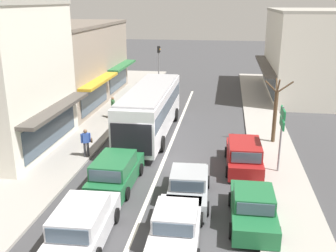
{
  "coord_description": "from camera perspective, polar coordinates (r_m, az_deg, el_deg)",
  "views": [
    {
      "loc": [
        3.33,
        -20.22,
        8.69
      ],
      "look_at": [
        -0.16,
        2.78,
        1.2
      ],
      "focal_mm": 42.0,
      "sensor_mm": 36.0,
      "label": 1
    }
  ],
  "objects": [
    {
      "name": "kerb_right",
      "position": [
        27.76,
        14.13,
        -0.83
      ],
      "size": [
        2.8,
        44.0,
        0.12
      ],
      "primitive_type": "cube",
      "color": "#A39E96",
      "rests_on": "ground"
    },
    {
      "name": "sedan_queue_gap_filler",
      "position": [
        17.92,
        2.98,
        -8.79
      ],
      "size": [
        2.04,
        4.27,
        1.47
      ],
      "color": "#9EA3A8",
      "rests_on": "ground"
    },
    {
      "name": "sedan_behind_bus_near",
      "position": [
        15.03,
        1.16,
        -14.44
      ],
      "size": [
        1.96,
        4.23,
        1.47
      ],
      "color": "silver",
      "rests_on": "ground"
    },
    {
      "name": "directional_road_sign",
      "position": [
        20.67,
        16.22,
        0.28
      ],
      "size": [
        0.1,
        1.4,
        3.6
      ],
      "color": "gray",
      "rests_on": "ground"
    },
    {
      "name": "pedestrian_browsing_midblock",
      "position": [
        29.87,
        -7.98,
        2.89
      ],
      "size": [
        0.48,
        0.62,
        1.63
      ],
      "color": "#232838",
      "rests_on": "sidewalk_left"
    },
    {
      "name": "ground_plane",
      "position": [
        22.26,
        -0.66,
        -5.13
      ],
      "size": [
        140.0,
        140.0,
        0.0
      ],
      "primitive_type": "plane",
      "color": "#3F3F42"
    },
    {
      "name": "building_right_far",
      "position": [
        39.78,
        20.71,
        9.87
      ],
      "size": [
        9.36,
        13.76,
        7.89
      ],
      "color": "silver",
      "rests_on": "ground"
    },
    {
      "name": "sidewalk_left",
      "position": [
        29.4,
        -11.93,
        0.4
      ],
      "size": [
        5.2,
        44.0,
        0.14
      ],
      "primitive_type": "cube",
      "color": "#A39E96",
      "rests_on": "ground"
    },
    {
      "name": "lane_centre_line",
      "position": [
        25.95,
        0.76,
        -1.71
      ],
      "size": [
        0.2,
        28.0,
        0.01
      ],
      "primitive_type": "cube",
      "color": "silver",
      "rests_on": "ground"
    },
    {
      "name": "wagon_behind_bus_mid",
      "position": [
        15.37,
        -12.24,
        -13.74
      ],
      "size": [
        2.06,
        4.56,
        1.58
      ],
      "color": "silver",
      "rests_on": "ground"
    },
    {
      "name": "parked_sedan_kerb_front",
      "position": [
        16.58,
        12.21,
        -11.57
      ],
      "size": [
        1.94,
        4.22,
        1.47
      ],
      "color": "#1E6638",
      "rests_on": "ground"
    },
    {
      "name": "pedestrian_with_handbag_near",
      "position": [
        22.71,
        -11.79,
        -2.16
      ],
      "size": [
        0.61,
        0.49,
        1.63
      ],
      "color": "#333338",
      "rests_on": "sidewalk_left"
    },
    {
      "name": "shopfront_mid_block",
      "position": [
        32.29,
        -16.37,
        7.72
      ],
      "size": [
        7.64,
        7.45,
        6.82
      ],
      "color": "gray",
      "rests_on": "ground"
    },
    {
      "name": "traffic_light_downstreet",
      "position": [
        41.07,
        -1.36,
        9.68
      ],
      "size": [
        0.33,
        0.24,
        4.2
      ],
      "color": "gray",
      "rests_on": "ground"
    },
    {
      "name": "city_bus",
      "position": [
        26.07,
        -2.55,
        2.69
      ],
      "size": [
        2.76,
        10.86,
        3.23
      ],
      "color": "silver",
      "rests_on": "ground"
    },
    {
      "name": "street_tree_right",
      "position": [
        25.24,
        15.31,
        1.91
      ],
      "size": [
        1.71,
        1.63,
        4.27
      ],
      "color": "brown",
      "rests_on": "ground"
    },
    {
      "name": "parked_wagon_kerb_second",
      "position": [
        21.49,
        10.96,
        -4.2
      ],
      "size": [
        2.04,
        4.55,
        1.58
      ],
      "color": "maroon",
      "rests_on": "ground"
    },
    {
      "name": "shopfront_far_end",
      "position": [
        39.15,
        -11.8,
        9.71
      ],
      "size": [
        7.33,
        7.18,
        6.8
      ],
      "color": "gray",
      "rests_on": "ground"
    },
    {
      "name": "wagon_adjacent_lane_lead",
      "position": [
        19.29,
        -7.62,
        -6.65
      ],
      "size": [
        1.99,
        4.53,
        1.58
      ],
      "color": "#1E6638",
      "rests_on": "ground"
    }
  ]
}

